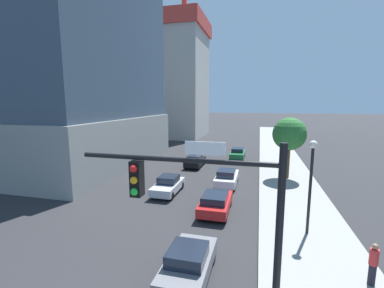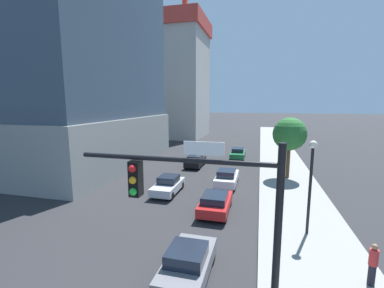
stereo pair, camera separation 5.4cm
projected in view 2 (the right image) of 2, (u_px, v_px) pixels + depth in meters
sidewalk at (290, 188)px, 23.22m from camera, size 5.34×120.00×0.15m
construction_building at (172, 73)px, 58.30m from camera, size 15.50×16.26×33.43m
traffic_light_pole at (211, 213)px, 7.15m from camera, size 5.77×0.48×6.48m
street_lamp at (311, 173)px, 14.51m from camera, size 0.44×0.44×5.42m
street_tree at (290, 134)px, 25.66m from camera, size 3.24×3.24×6.04m
car_black at (195, 161)px, 31.29m from camera, size 1.82×4.11×1.40m
car_white at (227, 177)px, 24.20m from camera, size 1.86×4.40×1.55m
car_red at (215, 202)px, 18.20m from camera, size 1.94×4.19×1.42m
car_silver at (168, 185)px, 22.13m from camera, size 1.82×4.14×1.47m
car_green at (238, 153)px, 35.97m from camera, size 1.85×4.64×1.46m
car_gray at (188, 263)px, 11.31m from camera, size 1.87×4.03×1.51m
pedestrian_red_shirt at (373, 264)px, 10.67m from camera, size 0.34×0.34×1.81m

